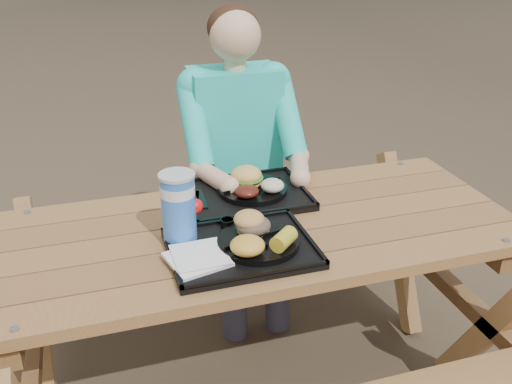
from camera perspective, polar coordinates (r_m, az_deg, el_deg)
name	(u,v)px	position (r m, az deg, el deg)	size (l,w,h in m)	color
picnic_table	(256,315)	(2.15, 0.00, -12.19)	(1.80, 1.49, 0.75)	#999999
tray_near	(241,249)	(1.80, -1.50, -5.74)	(0.45, 0.35, 0.02)	black
tray_far	(246,196)	(2.13, -1.03, -0.42)	(0.45, 0.35, 0.02)	black
plate_near	(258,242)	(1.80, 0.23, -5.00)	(0.26, 0.26, 0.02)	black
plate_far	(253,189)	(2.14, -0.34, 0.27)	(0.26, 0.26, 0.02)	black
napkin_stack	(197,258)	(1.73, -5.89, -6.60)	(0.17, 0.17, 0.02)	white
soda_cup	(179,208)	(1.80, -7.75, -1.64)	(0.11, 0.11, 0.22)	blue
condiment_bbq	(227,223)	(1.90, -2.88, -3.11)	(0.05, 0.05, 0.03)	black
condiment_mustard	(248,220)	(1.92, -0.77, -2.83)	(0.04, 0.04, 0.03)	gold
sandwich	(253,217)	(1.81, -0.28, -2.47)	(0.10, 0.10, 0.11)	gold
mac_cheese	(248,246)	(1.71, -0.86, -5.37)	(0.11, 0.11, 0.05)	gold
corn_cob	(284,239)	(1.74, 2.79, -4.74)	(0.09, 0.09, 0.05)	gold
cutlery_far	(201,199)	(2.09, -5.53, -0.69)	(0.03, 0.16, 0.01)	black
burger	(246,171)	(2.14, -0.98, 2.12)	(0.12, 0.12, 0.11)	#EBB953
baked_beans	(247,191)	(2.05, -0.94, 0.06)	(0.09, 0.09, 0.04)	#541910
potato_salad	(272,185)	(2.09, 1.65, 0.66)	(0.09, 0.09, 0.05)	beige
diner	(237,177)	(2.59, -1.93, 1.55)	(0.48, 0.84, 1.28)	#1DCCBA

